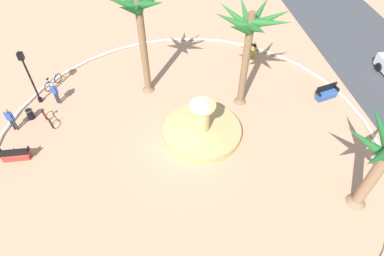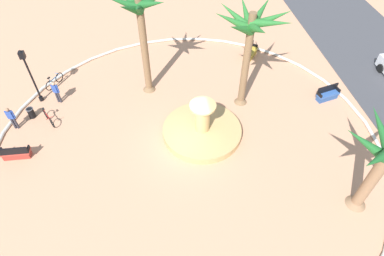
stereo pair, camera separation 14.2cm
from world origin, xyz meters
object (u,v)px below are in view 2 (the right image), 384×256
(palm_tree_by_curb, at_px, (141,18))
(trash_bin, at_px, (31,113))
(bench_west, at_px, (251,53))
(person_cyclist_helmet, at_px, (11,117))
(person_cyclist_photo, at_px, (56,91))
(bench_east, at_px, (327,95))
(bench_north, at_px, (16,153))
(fountain, at_px, (202,130))
(palm_tree_near_fountain, at_px, (250,33))
(bicycle_red_frame, at_px, (48,118))
(bicycle_by_lamppost, at_px, (54,81))
(lamppost, at_px, (30,72))

(palm_tree_by_curb, relative_size, trash_bin, 9.64)
(bench_west, bearing_deg, person_cyclist_helmet, -71.60)
(person_cyclist_photo, bearing_deg, trash_bin, -50.94)
(bench_east, height_order, person_cyclist_helmet, person_cyclist_helmet)
(bench_east, xyz_separation_m, trash_bin, (-0.98, -19.41, 0.04))
(bench_east, bearing_deg, bench_north, -83.27)
(fountain, bearing_deg, palm_tree_near_fountain, 129.55)
(fountain, xyz_separation_m, bench_west, (-7.53, 5.06, 0.02))
(palm_tree_by_curb, height_order, bicycle_red_frame, palm_tree_by_curb)
(palm_tree_by_curb, xyz_separation_m, person_cyclist_photo, (0.46, -6.06, -4.46))
(palm_tree_near_fountain, xyz_separation_m, bench_west, (-5.02, 2.02, -4.84))
(bicycle_by_lamppost, height_order, person_cyclist_photo, person_cyclist_photo)
(palm_tree_by_curb, bearing_deg, bench_west, 109.74)
(bench_west, relative_size, bicycle_by_lamppost, 1.07)
(palm_tree_by_curb, distance_m, bicycle_red_frame, 8.47)
(palm_tree_near_fountain, distance_m, bench_north, 14.89)
(bench_west, xyz_separation_m, bench_north, (7.87, -15.81, 0.00))
(bench_west, height_order, trash_bin, bench_west)
(lamppost, bearing_deg, bench_north, -5.94)
(lamppost, distance_m, bicycle_by_lamppost, 2.55)
(bicycle_red_frame, bearing_deg, lamppost, -158.45)
(palm_tree_near_fountain, bearing_deg, person_cyclist_helmet, -88.29)
(trash_bin, bearing_deg, fountain, 74.30)
(person_cyclist_photo, bearing_deg, fountain, 64.99)
(bicycle_red_frame, bearing_deg, person_cyclist_helmet, -82.99)
(bench_west, height_order, lamppost, lamppost)
(person_cyclist_helmet, height_order, person_cyclist_photo, person_cyclist_helmet)
(palm_tree_near_fountain, xyz_separation_m, palm_tree_by_curb, (-2.15, -5.98, 0.21))
(bench_north, xyz_separation_m, bicycle_by_lamppost, (-6.36, 1.23, 0.04))
(palm_tree_near_fountain, relative_size, lamppost, 1.67)
(person_cyclist_photo, bearing_deg, bicycle_red_frame, -10.98)
(palm_tree_near_fountain, relative_size, person_cyclist_photo, 4.02)
(bench_east, height_order, trash_bin, bench_east)
(person_cyclist_photo, bearing_deg, bench_east, 82.92)
(palm_tree_by_curb, distance_m, lamppost, 7.92)
(bench_west, bearing_deg, bicycle_red_frame, -70.16)
(bicycle_red_frame, bearing_deg, fountain, 76.09)
(trash_bin, height_order, person_cyclist_photo, person_cyclist_photo)
(palm_tree_near_fountain, bearing_deg, bench_east, 84.81)
(bench_east, xyz_separation_m, bench_west, (-5.55, -3.82, 0.00))
(bench_east, relative_size, person_cyclist_helmet, 1.01)
(bench_north, relative_size, trash_bin, 2.21)
(palm_tree_by_curb, height_order, bench_west, palm_tree_by_curb)
(bench_north, bearing_deg, person_cyclist_photo, 158.91)
(bench_west, bearing_deg, trash_bin, -73.67)
(lamppost, bearing_deg, fountain, 66.09)
(bench_north, height_order, bicycle_red_frame, bench_north)
(bench_east, distance_m, lamppost, 19.40)
(palm_tree_by_curb, bearing_deg, person_cyclist_helmet, -72.91)
(bench_north, xyz_separation_m, bicycle_red_frame, (-2.66, 1.39, 0.04))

